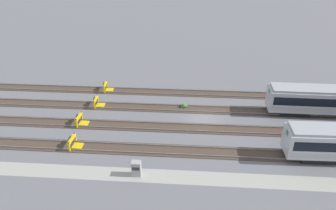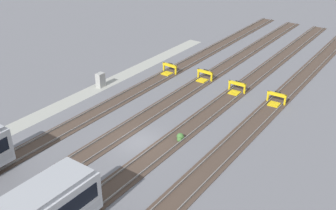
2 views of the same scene
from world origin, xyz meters
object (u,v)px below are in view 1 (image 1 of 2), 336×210
Objects in this scene: electrical_cabinet at (136,168)px; weed_clump at (184,106)px; bumper_stop_nearest_track at (74,143)px; bumper_stop_middle_track at (98,102)px; bumper_stop_near_inner_track at (81,120)px; bumper_stop_far_inner_track at (107,87)px.

weed_clump is (4.21, 13.50, -0.56)m from electrical_cabinet.
bumper_stop_nearest_track is 1.25× the size of electrical_cabinet.
electrical_cabinet is (7.27, -13.13, 0.29)m from bumper_stop_middle_track.
bumper_stop_middle_track is 2.18× the size of weed_clump.
bumper_stop_middle_track reaches higher than weed_clump.
weed_clump is at bearing 21.75° from bumper_stop_near_inner_track.
bumper_stop_near_inner_track is (-0.65, 4.54, 0.00)m from bumper_stop_nearest_track.
bumper_stop_nearest_track is 1.00× the size of bumper_stop_far_inner_track.
bumper_stop_near_inner_track is at bearing -96.47° from bumper_stop_far_inner_track.
bumper_stop_nearest_track is 1.00× the size of bumper_stop_near_inner_track.
bumper_stop_nearest_track is 13.64m from bumper_stop_far_inner_track.
bumper_stop_nearest_track is 15.05m from weed_clump.
bumper_stop_nearest_track is at bearing -81.80° from bumper_stop_near_inner_track.
bumper_stop_middle_track is at bearing 118.99° from electrical_cabinet.
bumper_stop_near_inner_track and bumper_stop_middle_track have the same top height.
electrical_cabinet is 1.74× the size of weed_clump.
weed_clump is at bearing 1.88° from bumper_stop_middle_track.
bumper_stop_far_inner_track is (0.38, 13.63, 0.00)m from bumper_stop_nearest_track.
bumper_stop_middle_track is 15.01m from electrical_cabinet.
bumper_stop_nearest_track is 1.00× the size of bumper_stop_middle_track.
bumper_stop_nearest_track is 4.59m from bumper_stop_near_inner_track.
bumper_stop_middle_track is at bearing -92.05° from bumper_stop_far_inner_track.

